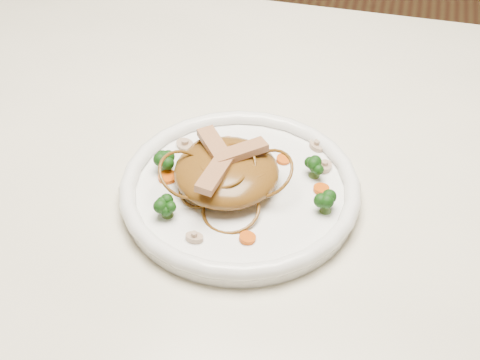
# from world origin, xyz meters

# --- Properties ---
(table) EXTENTS (1.20, 0.80, 0.75)m
(table) POSITION_xyz_m (0.00, 0.00, 0.65)
(table) COLOR white
(table) RESTS_ON ground
(plate) EXTENTS (0.32, 0.32, 0.02)m
(plate) POSITION_xyz_m (0.01, -0.09, 0.76)
(plate) COLOR white
(plate) RESTS_ON table
(noodle_mound) EXTENTS (0.15, 0.15, 0.04)m
(noodle_mound) POSITION_xyz_m (-0.01, -0.09, 0.79)
(noodle_mound) COLOR brown
(noodle_mound) RESTS_ON plate
(chicken_a) EXTENTS (0.06, 0.06, 0.01)m
(chicken_a) POSITION_xyz_m (0.00, -0.08, 0.81)
(chicken_a) COLOR tan
(chicken_a) RESTS_ON noodle_mound
(chicken_b) EXTENTS (0.06, 0.06, 0.01)m
(chicken_b) POSITION_xyz_m (-0.03, -0.07, 0.81)
(chicken_b) COLOR tan
(chicken_b) RESTS_ON noodle_mound
(chicken_c) EXTENTS (0.03, 0.07, 0.01)m
(chicken_c) POSITION_xyz_m (-0.02, -0.12, 0.81)
(chicken_c) COLOR tan
(chicken_c) RESTS_ON noodle_mound
(broccoli_0) EXTENTS (0.04, 0.04, 0.03)m
(broccoli_0) POSITION_xyz_m (0.09, -0.05, 0.78)
(broccoli_0) COLOR #13420D
(broccoli_0) RESTS_ON plate
(broccoli_1) EXTENTS (0.03, 0.03, 0.03)m
(broccoli_1) POSITION_xyz_m (-0.09, -0.08, 0.78)
(broccoli_1) COLOR #13420D
(broccoli_1) RESTS_ON plate
(broccoli_2) EXTENTS (0.02, 0.02, 0.03)m
(broccoli_2) POSITION_xyz_m (-0.06, -0.16, 0.78)
(broccoli_2) COLOR #13420D
(broccoli_2) RESTS_ON plate
(broccoli_3) EXTENTS (0.04, 0.04, 0.03)m
(broccoli_3) POSITION_xyz_m (0.11, -0.11, 0.78)
(broccoli_3) COLOR #13420D
(broccoli_3) RESTS_ON plate
(carrot_0) EXTENTS (0.02, 0.02, 0.00)m
(carrot_0) POSITION_xyz_m (0.05, -0.03, 0.77)
(carrot_0) COLOR #EC5308
(carrot_0) RESTS_ON plate
(carrot_1) EXTENTS (0.03, 0.03, 0.00)m
(carrot_1) POSITION_xyz_m (-0.08, -0.10, 0.77)
(carrot_1) COLOR #EC5308
(carrot_1) RESTS_ON plate
(carrot_2) EXTENTS (0.02, 0.02, 0.00)m
(carrot_2) POSITION_xyz_m (0.10, -0.07, 0.77)
(carrot_2) COLOR #EC5308
(carrot_2) RESTS_ON plate
(carrot_3) EXTENTS (0.03, 0.03, 0.00)m
(carrot_3) POSITION_xyz_m (-0.03, -0.01, 0.77)
(carrot_3) COLOR #EC5308
(carrot_3) RESTS_ON plate
(carrot_4) EXTENTS (0.02, 0.02, 0.00)m
(carrot_4) POSITION_xyz_m (0.03, -0.17, 0.77)
(carrot_4) COLOR #EC5308
(carrot_4) RESTS_ON plate
(mushroom_0) EXTENTS (0.02, 0.02, 0.01)m
(mushroom_0) POSITION_xyz_m (-0.02, -0.18, 0.77)
(mushroom_0) COLOR #C7AE95
(mushroom_0) RESTS_ON plate
(mushroom_1) EXTENTS (0.03, 0.03, 0.01)m
(mushroom_1) POSITION_xyz_m (0.10, -0.03, 0.77)
(mushroom_1) COLOR #C7AE95
(mushroom_1) RESTS_ON plate
(mushroom_2) EXTENTS (0.04, 0.04, 0.01)m
(mushroom_2) POSITION_xyz_m (-0.08, -0.03, 0.77)
(mushroom_2) COLOR #C7AE95
(mushroom_2) RESTS_ON plate
(mushroom_3) EXTENTS (0.03, 0.03, 0.01)m
(mushroom_3) POSITION_xyz_m (0.08, 0.00, 0.77)
(mushroom_3) COLOR #C7AE95
(mushroom_3) RESTS_ON plate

